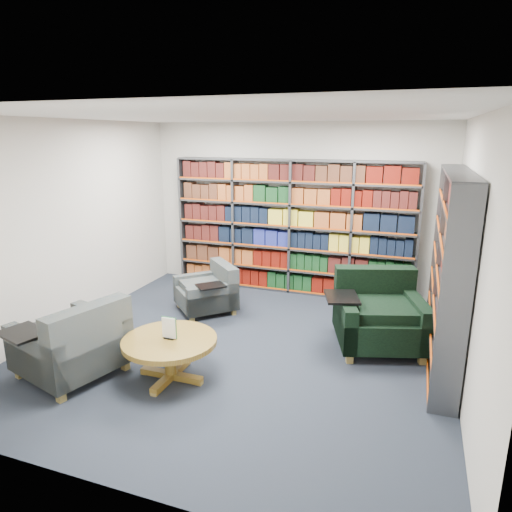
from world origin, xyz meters
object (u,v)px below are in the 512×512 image
(chair_teal_left, at_px, (210,292))
(chair_teal_front, at_px, (75,346))
(chair_green_right, at_px, (377,316))
(coffee_table, at_px, (170,347))

(chair_teal_left, relative_size, chair_teal_front, 0.87)
(chair_teal_left, xyz_separation_m, chair_teal_front, (-0.55, -2.28, 0.07))
(chair_teal_left, distance_m, chair_green_right, 2.51)
(chair_teal_left, xyz_separation_m, coffee_table, (0.46, -1.99, 0.10))
(chair_teal_left, xyz_separation_m, chair_green_right, (2.48, -0.33, 0.09))
(chair_teal_left, height_order, chair_green_right, chair_green_right)
(coffee_table, bearing_deg, chair_green_right, 39.34)
(chair_teal_front, bearing_deg, chair_green_right, 32.71)
(chair_teal_front, bearing_deg, chair_teal_left, 76.47)
(chair_teal_left, relative_size, coffee_table, 1.09)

